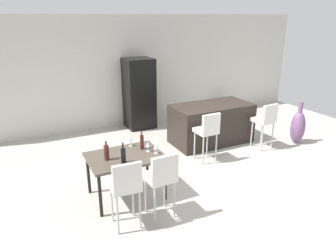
{
  "coord_description": "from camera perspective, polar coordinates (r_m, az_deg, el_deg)",
  "views": [
    {
      "loc": [
        -3.36,
        -4.93,
        2.86
      ],
      "look_at": [
        -0.81,
        0.18,
        0.85
      ],
      "focal_mm": 33.54,
      "sensor_mm": 36.0,
      "label": 1
    }
  ],
  "objects": [
    {
      "name": "ground_plane",
      "position": [
        6.62,
        7.01,
        -6.38
      ],
      "size": [
        10.0,
        10.0,
        0.0
      ],
      "primitive_type": "plane",
      "color": "#ADA89E"
    },
    {
      "name": "back_wall",
      "position": [
        8.81,
        -3.85,
        10.14
      ],
      "size": [
        10.0,
        0.12,
        2.9
      ],
      "primitive_type": "cube",
      "color": "beige",
      "rests_on": "ground_plane"
    },
    {
      "name": "kitchen_island",
      "position": [
        7.47,
        7.85,
        0.45
      ],
      "size": [
        1.86,
        0.95,
        0.92
      ],
      "primitive_type": "cube",
      "color": "black",
      "rests_on": "ground_plane"
    },
    {
      "name": "bar_chair_left",
      "position": [
        6.36,
        7.24,
        -0.64
      ],
      "size": [
        0.41,
        0.41,
        1.05
      ],
      "color": "silver",
      "rests_on": "ground_plane"
    },
    {
      "name": "bar_chair_middle",
      "position": [
        7.29,
        17.34,
        1.23
      ],
      "size": [
        0.42,
        0.42,
        1.05
      ],
      "color": "silver",
      "rests_on": "ground_plane"
    },
    {
      "name": "dining_table",
      "position": [
        5.14,
        -7.77,
        -6.09
      ],
      "size": [
        1.19,
        0.87,
        0.74
      ],
      "color": "#4C4238",
      "rests_on": "ground_plane"
    },
    {
      "name": "dining_chair_near",
      "position": [
        4.37,
        -7.7,
        -10.43
      ],
      "size": [
        0.42,
        0.42,
        1.05
      ],
      "color": "silver",
      "rests_on": "ground_plane"
    },
    {
      "name": "dining_chair_far",
      "position": [
        4.55,
        -1.19,
        -9.01
      ],
      "size": [
        0.41,
        0.41,
        1.05
      ],
      "color": "silver",
      "rests_on": "ground_plane"
    },
    {
      "name": "wine_bottle_inner",
      "position": [
        4.96,
        -11.11,
        -4.72
      ],
      "size": [
        0.08,
        0.08,
        0.31
      ],
      "color": "#471E19",
      "rests_on": "dining_table"
    },
    {
      "name": "wine_bottle_near",
      "position": [
        5.27,
        -4.76,
        -2.88
      ],
      "size": [
        0.06,
        0.06,
        0.32
      ],
      "color": "#471E19",
      "rests_on": "dining_table"
    },
    {
      "name": "wine_bottle_corner",
      "position": [
        4.82,
        -8.12,
        -5.31
      ],
      "size": [
        0.08,
        0.08,
        0.33
      ],
      "color": "black",
      "rests_on": "dining_table"
    },
    {
      "name": "wine_glass_left",
      "position": [
        5.08,
        -2.24,
        -3.75
      ],
      "size": [
        0.07,
        0.07,
        0.17
      ],
      "color": "silver",
      "rests_on": "dining_table"
    },
    {
      "name": "wine_glass_middle",
      "position": [
        5.17,
        -3.69,
        -3.37
      ],
      "size": [
        0.07,
        0.07,
        0.17
      ],
      "color": "silver",
      "rests_on": "dining_table"
    },
    {
      "name": "wine_glass_right",
      "position": [
        5.41,
        -6.88,
        -2.42
      ],
      "size": [
        0.07,
        0.07,
        0.17
      ],
      "color": "silver",
      "rests_on": "dining_table"
    },
    {
      "name": "refrigerator",
      "position": [
        8.36,
        -5.28,
        5.89
      ],
      "size": [
        0.72,
        0.68,
        1.84
      ],
      "primitive_type": "cube",
      "color": "black",
      "rests_on": "ground_plane"
    },
    {
      "name": "floor_vase",
      "position": [
        7.95,
        22.52,
        -0.17
      ],
      "size": [
        0.33,
        0.33,
        1.01
      ],
      "color": "#704C75",
      "rests_on": "ground_plane"
    },
    {
      "name": "potted_plant",
      "position": [
        9.83,
        10.18,
        4.03
      ],
      "size": [
        0.34,
        0.34,
        0.54
      ],
      "color": "#996B4C",
      "rests_on": "ground_plane"
    }
  ]
}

